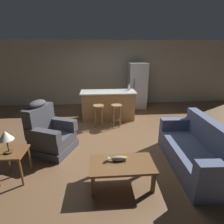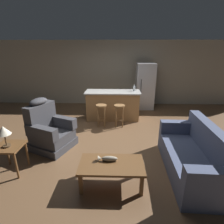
# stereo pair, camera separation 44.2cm
# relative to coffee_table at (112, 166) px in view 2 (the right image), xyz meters

# --- Properties ---
(ground_plane) EXTENTS (12.00, 12.00, 0.00)m
(ground_plane) POSITION_rel_coffee_table_xyz_m (-0.06, 1.77, -0.36)
(ground_plane) COLOR brown
(back_wall) EXTENTS (12.00, 0.05, 2.60)m
(back_wall) POSITION_rel_coffee_table_xyz_m (-0.06, 4.89, 0.94)
(back_wall) COLOR #A89E89
(back_wall) RESTS_ON ground_plane
(coffee_table) EXTENTS (1.10, 0.60, 0.42)m
(coffee_table) POSITION_rel_coffee_table_xyz_m (0.00, 0.00, 0.00)
(coffee_table) COLOR brown
(coffee_table) RESTS_ON ground_plane
(fish_figurine) EXTENTS (0.34, 0.10, 0.10)m
(fish_figurine) POSITION_rel_coffee_table_xyz_m (-0.07, 0.07, 0.10)
(fish_figurine) COLOR #4C3823
(fish_figurine) RESTS_ON coffee_table
(couch) EXTENTS (0.92, 1.93, 0.94)m
(couch) POSITION_rel_coffee_table_xyz_m (1.55, 0.37, -0.02)
(couch) COLOR #4C5675
(couch) RESTS_ON ground_plane
(recliner_near_lamp) EXTENTS (1.10, 1.10, 1.20)m
(recliner_near_lamp) POSITION_rel_coffee_table_xyz_m (-1.52, 1.22, 0.06)
(recliner_near_lamp) COLOR #3D3D42
(recliner_near_lamp) RESTS_ON ground_plane
(end_table) EXTENTS (0.48, 0.48, 0.56)m
(end_table) POSITION_rel_coffee_table_xyz_m (-1.92, 0.29, 0.10)
(end_table) COLOR brown
(end_table) RESTS_ON ground_plane
(table_lamp) EXTENTS (0.24, 0.24, 0.41)m
(table_lamp) POSITION_rel_coffee_table_xyz_m (-1.94, 0.26, 0.50)
(table_lamp) COLOR #4C3823
(table_lamp) RESTS_ON end_table
(kitchen_island) EXTENTS (1.80, 0.70, 0.95)m
(kitchen_island) POSITION_rel_coffee_table_xyz_m (-0.06, 3.12, 0.11)
(kitchen_island) COLOR #9E7042
(kitchen_island) RESTS_ON ground_plane
(bar_stool_left) EXTENTS (0.32, 0.32, 0.68)m
(bar_stool_left) POSITION_rel_coffee_table_xyz_m (-0.39, 2.49, 0.11)
(bar_stool_left) COLOR olive
(bar_stool_left) RESTS_ON ground_plane
(bar_stool_right) EXTENTS (0.32, 0.32, 0.68)m
(bar_stool_right) POSITION_rel_coffee_table_xyz_m (0.16, 2.49, 0.11)
(bar_stool_right) COLOR olive
(bar_stool_right) RESTS_ON ground_plane
(refrigerator) EXTENTS (0.70, 0.69, 1.76)m
(refrigerator) POSITION_rel_coffee_table_xyz_m (1.17, 4.32, 0.52)
(refrigerator) COLOR #B7B7BC
(refrigerator) RESTS_ON ground_plane
(bottle_tall_green) EXTENTS (0.08, 0.08, 0.22)m
(bottle_tall_green) POSITION_rel_coffee_table_xyz_m (0.65, 3.22, 0.67)
(bottle_tall_green) COLOR silver
(bottle_tall_green) RESTS_ON kitchen_island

